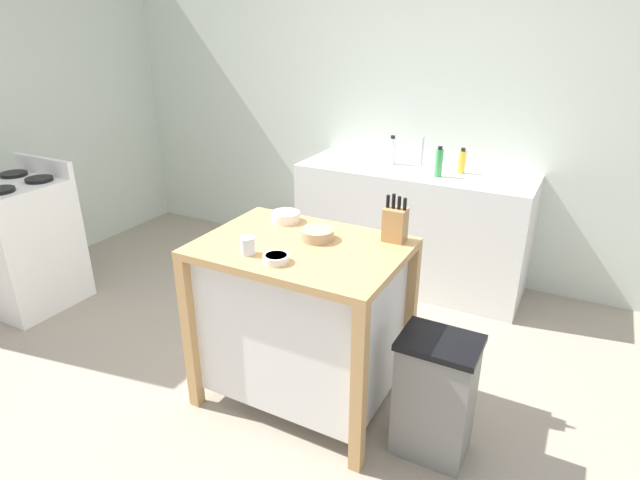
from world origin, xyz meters
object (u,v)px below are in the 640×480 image
at_px(bowl_stoneware_deep, 286,216).
at_px(bottle_spray_cleaner, 462,162).
at_px(bowl_ceramic_wide, 276,258).
at_px(drinking_cup, 248,246).
at_px(sink_faucet, 422,151).
at_px(kitchen_island, 302,315).
at_px(stove, 23,244).
at_px(trash_bin, 435,396).
at_px(bottle_hand_soap, 439,163).
at_px(knife_block, 395,224).
at_px(bowl_ceramic_small, 317,234).
at_px(bottle_dish_soap, 392,151).

height_order(bowl_stoneware_deep, bottle_spray_cleaner, bottle_spray_cleaner).
relative_size(bowl_ceramic_wide, drinking_cup, 1.43).
height_order(bowl_stoneware_deep, sink_faucet, sink_faucet).
relative_size(kitchen_island, stove, 0.98).
bearing_deg(bowl_ceramic_wide, trash_bin, 12.84).
bearing_deg(drinking_cup, bowl_stoneware_deep, 98.60).
bearing_deg(bottle_hand_soap, bowl_ceramic_wide, -98.11).
xyz_separation_m(kitchen_island, knife_block, (0.39, 0.27, 0.50)).
bearing_deg(kitchen_island, trash_bin, -4.42).
distance_m(bowl_ceramic_small, trash_bin, 0.96).
height_order(drinking_cup, bottle_hand_soap, bottle_hand_soap).
xyz_separation_m(knife_block, bottle_hand_soap, (-0.14, 1.25, 0.01)).
xyz_separation_m(bottle_hand_soap, stove, (-2.54, -1.54, -0.55)).
bearing_deg(bottle_spray_cleaner, sink_faucet, 167.75).
height_order(knife_block, bottle_spray_cleaner, knife_block).
height_order(sink_faucet, bottle_hand_soap, sink_faucet).
relative_size(drinking_cup, bottle_dish_soap, 0.39).
bearing_deg(bowl_stoneware_deep, sink_faucet, 79.37).
bearing_deg(trash_bin, kitchen_island, 175.58).
distance_m(kitchen_island, bowl_ceramic_small, 0.45).
height_order(bottle_spray_cleaner, stove, bottle_spray_cleaner).
bearing_deg(sink_faucet, bottle_hand_soap, -49.59).
bearing_deg(bottle_dish_soap, drinking_cup, -89.97).
xyz_separation_m(bowl_ceramic_wide, bottle_dish_soap, (-0.17, 1.92, 0.08)).
distance_m(bottle_hand_soap, stove, 3.02).
bearing_deg(bottle_spray_cleaner, bowl_stoneware_deep, -112.84).
distance_m(drinking_cup, bottle_hand_soap, 1.78).
distance_m(bowl_stoneware_deep, bowl_ceramic_wide, 0.52).
bearing_deg(bowl_ceramic_wide, bottle_hand_soap, 81.89).
xyz_separation_m(bowl_ceramic_wide, sink_faucet, (0.05, 1.98, 0.09)).
bearing_deg(drinking_cup, bottle_spray_cleaner, 74.15).
bearing_deg(bottle_dish_soap, bottle_hand_soap, -22.91).
distance_m(bowl_ceramic_wide, drinking_cup, 0.17).
xyz_separation_m(bowl_ceramic_small, stove, (-2.33, -0.12, -0.48)).
relative_size(knife_block, bowl_stoneware_deep, 1.56).
height_order(bowl_ceramic_wide, stove, stove).
xyz_separation_m(knife_block, bowl_stoneware_deep, (-0.62, -0.03, -0.06)).
distance_m(bowl_ceramic_small, bowl_ceramic_wide, 0.33).
bearing_deg(bottle_dish_soap, bowl_ceramic_small, -82.63).
bearing_deg(drinking_cup, bowl_ceramic_small, 56.67).
relative_size(sink_faucet, bottle_hand_soap, 1.01).
xyz_separation_m(bowl_ceramic_small, trash_bin, (0.71, -0.15, -0.63)).
height_order(bowl_ceramic_wide, bottle_hand_soap, bottle_hand_soap).
height_order(bowl_ceramic_small, bowl_stoneware_deep, same).
distance_m(sink_faucet, bottle_hand_soap, 0.31).
xyz_separation_m(bowl_stoneware_deep, bottle_spray_cleaner, (0.61, 1.44, 0.05)).
height_order(sink_faucet, stove, sink_faucet).
distance_m(kitchen_island, bottle_dish_soap, 1.77).
distance_m(knife_block, stove, 2.75).
distance_m(bowl_stoneware_deep, drinking_cup, 0.46).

